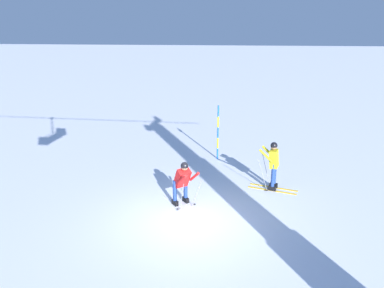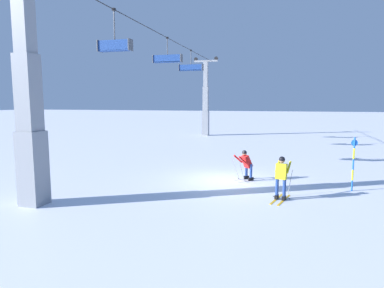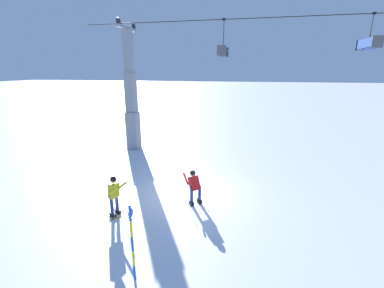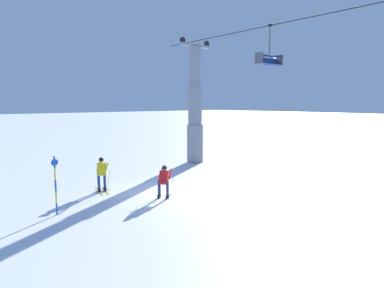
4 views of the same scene
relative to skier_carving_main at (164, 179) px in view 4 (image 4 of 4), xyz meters
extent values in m
plane|color=white|center=(-0.34, 1.01, -0.90)|extent=(260.00, 260.00, 0.00)
cube|color=white|center=(-0.06, -0.25, -0.90)|extent=(1.12, 1.30, 0.01)
cube|color=black|center=(-0.06, -0.25, -0.81)|extent=(0.27, 0.28, 0.16)
cylinder|color=navy|center=(-0.06, -0.25, -0.38)|extent=(0.13, 0.13, 0.69)
cube|color=white|center=(0.26, 0.01, -0.90)|extent=(1.12, 1.30, 0.01)
cube|color=black|center=(0.26, 0.01, -0.81)|extent=(0.27, 0.28, 0.16)
cylinder|color=navy|center=(0.26, 0.01, -0.38)|extent=(0.13, 0.13, 0.69)
cube|color=red|center=(0.01, -0.01, 0.07)|extent=(0.65, 0.66, 0.69)
sphere|color=#997051|center=(-0.08, 0.10, 0.49)|extent=(0.23, 0.23, 0.23)
sphere|color=black|center=(-0.08, 0.10, 0.53)|extent=(0.25, 0.25, 0.25)
cylinder|color=red|center=(-0.40, 0.12, 0.19)|extent=(0.40, 0.45, 0.45)
cylinder|color=gray|center=(-0.47, 0.13, -0.44)|extent=(0.40, 0.29, 1.19)
cylinder|color=black|center=(-0.39, -0.04, -0.85)|extent=(0.07, 0.07, 0.01)
cylinder|color=red|center=(-0.05, 0.42, 0.19)|extent=(0.40, 0.45, 0.45)
cylinder|color=gray|center=(-0.05, 0.48, -0.44)|extent=(0.23, 0.44, 1.19)
cylinder|color=black|center=(0.10, 0.38, -0.85)|extent=(0.07, 0.07, 0.01)
cube|color=gray|center=(-6.31, 7.41, 0.53)|extent=(0.85, 0.85, 2.86)
cube|color=gray|center=(-6.31, 7.41, 3.39)|extent=(0.72, 0.72, 2.86)
cube|color=gray|center=(-6.31, 7.41, 6.25)|extent=(0.58, 0.58, 2.86)
cube|color=gray|center=(-6.31, 7.41, 7.77)|extent=(0.28, 2.68, 0.18)
cylinder|color=black|center=(-6.31, 8.57, 8.02)|extent=(0.10, 0.44, 0.44)
cylinder|color=black|center=(-6.31, 6.25, 8.02)|extent=(0.10, 0.44, 0.44)
cube|color=black|center=(0.37, 7.41, 8.08)|extent=(0.20, 0.16, 0.14)
cylinder|color=#4C4F54|center=(0.37, 7.41, 7.26)|extent=(0.07, 0.07, 1.64)
cube|color=navy|center=(0.37, 7.41, 5.88)|extent=(0.45, 1.90, 0.06)
cube|color=navy|center=(0.18, 7.41, 6.16)|extent=(0.06, 1.90, 0.55)
cylinder|color=#4C4F54|center=(0.68, 7.41, 6.18)|extent=(0.04, 1.80, 0.04)
cube|color=#4C4F54|center=(0.37, 8.36, 6.16)|extent=(0.57, 0.05, 0.63)
cube|color=#4C4F54|center=(0.37, 6.46, 6.16)|extent=(0.57, 0.05, 0.63)
cylinder|color=blue|center=(-0.76, -4.81, -0.66)|extent=(0.07, 0.07, 0.48)
cylinder|color=yellow|center=(-0.76, -4.81, -0.18)|extent=(0.07, 0.07, 0.48)
cylinder|color=blue|center=(-0.76, -4.81, 0.31)|extent=(0.07, 0.07, 0.48)
cylinder|color=yellow|center=(-0.76, -4.81, 0.79)|extent=(0.07, 0.07, 0.48)
cylinder|color=blue|center=(-0.76, -4.81, 1.28)|extent=(0.07, 0.07, 0.48)
cylinder|color=blue|center=(-0.75, -4.81, 1.27)|extent=(0.02, 0.28, 0.28)
cube|color=yellow|center=(-2.98, -1.61, -0.90)|extent=(1.71, 0.53, 0.01)
cube|color=black|center=(-2.98, -1.61, -0.81)|extent=(0.30, 0.18, 0.16)
cylinder|color=navy|center=(-2.98, -1.61, -0.30)|extent=(0.13, 0.13, 0.85)
cube|color=yellow|center=(-3.06, -1.90, -0.90)|extent=(1.71, 0.53, 0.01)
cube|color=black|center=(-3.06, -1.90, -0.81)|extent=(0.30, 0.18, 0.16)
cylinder|color=navy|center=(-3.06, -1.90, -0.30)|extent=(0.13, 0.13, 0.85)
cube|color=gold|center=(-2.99, -1.77, 0.27)|extent=(0.41, 0.49, 0.66)
sphere|color=#997051|center=(-2.96, -1.77, 0.72)|extent=(0.23, 0.23, 0.23)
sphere|color=black|center=(-2.96, -1.77, 0.75)|extent=(0.25, 0.25, 0.25)
cylinder|color=gold|center=(-2.69, -1.61, 0.42)|extent=(0.52, 0.21, 0.45)
cylinder|color=gray|center=(-2.63, -1.58, -0.32)|extent=(0.40, 0.02, 1.22)
cylinder|color=black|center=(-2.79, -1.49, -0.85)|extent=(0.07, 0.07, 0.01)
cylinder|color=gold|center=(-2.81, -2.05, 0.42)|extent=(0.52, 0.21, 0.45)
cylinder|color=gray|center=(-2.77, -2.11, -0.32)|extent=(0.36, 0.21, 1.22)
cylinder|color=black|center=(-2.95, -2.11, -0.85)|extent=(0.07, 0.07, 0.01)
camera|label=1|loc=(-1.90, 10.91, 4.65)|focal=34.64mm
camera|label=2|loc=(-16.73, -1.93, 3.06)|focal=31.23mm
camera|label=3|loc=(2.19, -10.49, 4.99)|focal=24.18mm
camera|label=4|loc=(12.95, -9.23, 3.66)|focal=31.69mm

